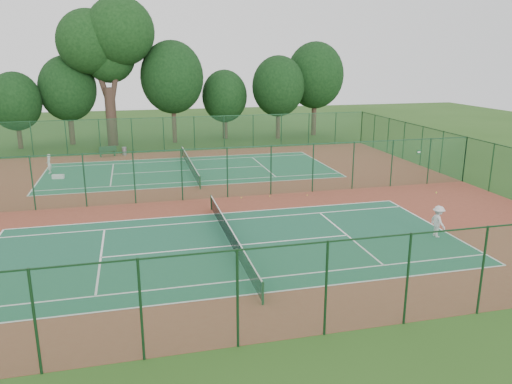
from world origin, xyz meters
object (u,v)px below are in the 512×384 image
player_near (438,221)px  trash_bin (124,151)px  big_tree (107,41)px  kit_bag (58,177)px  bench (108,151)px  player_far (49,164)px

player_near → trash_bin: size_ratio=2.18×
big_tree → trash_bin: bearing=-79.7°
kit_bag → trash_bin: bearing=69.2°
trash_bin → kit_bag: (-5.03, -8.75, -0.23)m
player_near → bench: (-17.99, 27.18, -0.34)m
bench → big_tree: (0.45, 6.49, 10.30)m
player_far → bench: (4.38, 6.21, -0.27)m
player_near → bench: 32.59m
trash_bin → kit_bag: size_ratio=0.88×
player_near → player_far: size_ratio=1.09×
bench → player_far: bearing=-139.2°
trash_bin → kit_bag: trash_bin is taller
trash_bin → big_tree: bearing=100.3°
player_near → kit_bag: (-21.45, 18.78, -0.70)m
player_near → kit_bag: bearing=46.7°
player_near → player_far: (-22.37, 20.97, -0.07)m
player_far → trash_bin: player_far is taller
player_near → bench: size_ratio=0.99×
player_near → big_tree: size_ratio=0.11×
trash_bin → kit_bag: bearing=-119.9°
big_tree → kit_bag: bearing=-104.7°
player_far → bench: bearing=146.9°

